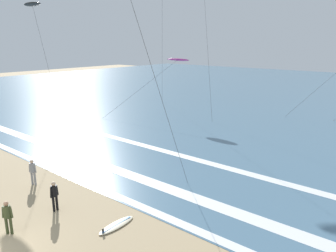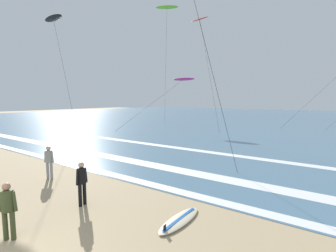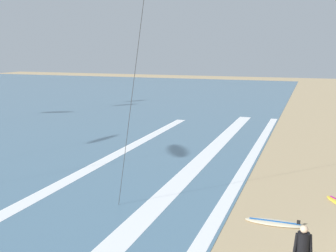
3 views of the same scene
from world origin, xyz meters
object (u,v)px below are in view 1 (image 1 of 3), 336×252
at_px(surfer_background_far, 33,170).
at_px(surfer_left_near, 54,194).
at_px(kite_black_distant_high, 32,5).
at_px(kite_magenta_high_right, 177,60).
at_px(surfer_foreground_main, 7,215).
at_px(surfboard_left_pile, 116,225).

bearing_deg(surfer_background_far, surfer_left_near, -13.53).
xyz_separation_m(surfer_left_near, kite_black_distant_high, (-16.62, 9.08, 10.84)).
distance_m(surfer_left_near, kite_magenta_high_right, 24.91).
relative_size(surfer_foreground_main, kite_black_distant_high, 0.13).
xyz_separation_m(surfer_left_near, surfboard_left_pile, (3.51, 1.01, -0.91)).
relative_size(surfer_left_near, kite_magenta_high_right, 0.20).
bearing_deg(kite_magenta_high_right, surfer_background_far, -75.17).
bearing_deg(surfboard_left_pile, surfer_foreground_main, -132.90).
xyz_separation_m(kite_magenta_high_right, kite_black_distant_high, (-7.11, -13.30, 5.43)).
height_order(kite_magenta_high_right, kite_black_distant_high, kite_black_distant_high).
height_order(surfboard_left_pile, kite_magenta_high_right, kite_magenta_high_right).
height_order(surfer_left_near, surfer_background_far, same).
relative_size(surfer_foreground_main, surfboard_left_pile, 0.76).
distance_m(surfboard_left_pile, kite_magenta_high_right, 25.82).
relative_size(surfer_background_far, kite_magenta_high_right, 0.20).
bearing_deg(surfer_background_far, surfboard_left_pile, 0.69).
bearing_deg(kite_magenta_high_right, kite_black_distant_high, -118.11).
bearing_deg(surfer_foreground_main, kite_black_distant_high, 145.53).
distance_m(surfer_foreground_main, kite_black_distant_high, 23.16).
bearing_deg(kite_black_distant_high, surfer_left_near, -28.66).
height_order(surfboard_left_pile, kite_black_distant_high, kite_black_distant_high).
relative_size(kite_magenta_high_right, kite_black_distant_high, 0.66).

